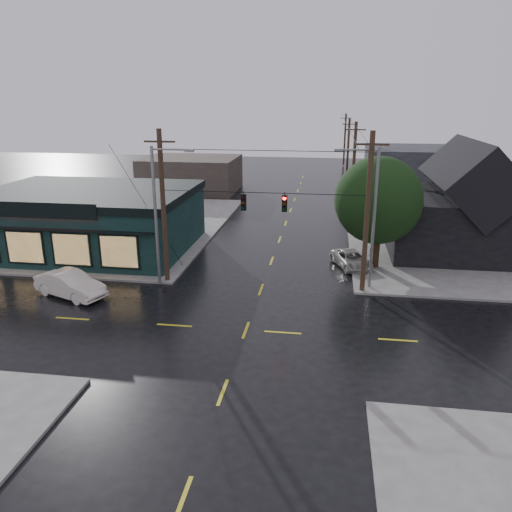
# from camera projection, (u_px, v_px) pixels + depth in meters

# --- Properties ---
(ground_plane) EXTENTS (160.00, 160.00, 0.00)m
(ground_plane) POSITION_uv_depth(u_px,v_px,m) (246.00, 330.00, 26.94)
(ground_plane) COLOR black
(sidewalk_nw) EXTENTS (28.00, 28.00, 0.15)m
(sidewalk_nw) POSITION_uv_depth(u_px,v_px,m) (77.00, 225.00, 48.53)
(sidewalk_nw) COLOR #64615D
(sidewalk_nw) RESTS_ON ground
(pizza_shop) EXTENTS (16.30, 12.34, 4.90)m
(pizza_shop) POSITION_uv_depth(u_px,v_px,m) (90.00, 219.00, 40.43)
(pizza_shop) COLOR black
(pizza_shop) RESTS_ON ground
(ne_building) EXTENTS (12.60, 11.60, 8.75)m
(ne_building) POSITION_uv_depth(u_px,v_px,m) (467.00, 196.00, 39.50)
(ne_building) COLOR black
(ne_building) RESTS_ON ground
(corner_tree) EXTENTS (6.20, 6.20, 8.00)m
(corner_tree) POSITION_uv_depth(u_px,v_px,m) (378.00, 201.00, 35.17)
(corner_tree) COLOR black
(corner_tree) RESTS_ON ground
(utility_pole_nw) EXTENTS (2.00, 0.32, 10.15)m
(utility_pole_nw) POSITION_uv_depth(u_px,v_px,m) (168.00, 282.00, 33.97)
(utility_pole_nw) COLOR black
(utility_pole_nw) RESTS_ON ground
(utility_pole_ne) EXTENTS (2.00, 0.32, 10.15)m
(utility_pole_ne) POSITION_uv_depth(u_px,v_px,m) (362.00, 292.00, 32.16)
(utility_pole_ne) COLOR black
(utility_pole_ne) RESTS_ON ground
(utility_pole_far_a) EXTENTS (2.00, 0.32, 9.65)m
(utility_pole_far_a) POSITION_uv_depth(u_px,v_px,m) (351.00, 216.00, 52.41)
(utility_pole_far_a) COLOR black
(utility_pole_far_a) RESTS_ON ground
(utility_pole_far_b) EXTENTS (2.00, 0.32, 9.15)m
(utility_pole_far_b) POSITION_uv_depth(u_px,v_px,m) (346.00, 184.00, 71.24)
(utility_pole_far_b) COLOR black
(utility_pole_far_b) RESTS_ON ground
(utility_pole_far_c) EXTENTS (2.00, 0.32, 9.15)m
(utility_pole_far_c) POSITION_uv_depth(u_px,v_px,m) (343.00, 166.00, 90.08)
(utility_pole_far_c) COLOR black
(utility_pole_far_c) RESTS_ON ground
(span_signal_assembly) EXTENTS (13.00, 0.48, 1.23)m
(span_signal_assembly) POSITION_uv_depth(u_px,v_px,m) (264.00, 202.00, 31.30)
(span_signal_assembly) COLOR black
(span_signal_assembly) RESTS_ON ground
(streetlight_nw) EXTENTS (5.40, 0.30, 9.15)m
(streetlight_nw) POSITION_uv_depth(u_px,v_px,m) (160.00, 285.00, 33.35)
(streetlight_nw) COLOR gray
(streetlight_nw) RESTS_ON ground
(streetlight_ne) EXTENTS (5.40, 0.30, 9.15)m
(streetlight_ne) POSITION_uv_depth(u_px,v_px,m) (369.00, 289.00, 32.75)
(streetlight_ne) COLOR gray
(streetlight_ne) RESTS_ON ground
(bg_building_west) EXTENTS (12.00, 10.00, 4.40)m
(bg_building_west) POSITION_uv_depth(u_px,v_px,m) (191.00, 174.00, 65.88)
(bg_building_west) COLOR #392D29
(bg_building_west) RESTS_ON ground
(bg_building_east) EXTENTS (14.00, 12.00, 5.60)m
(bg_building_east) POSITION_uv_depth(u_px,v_px,m) (420.00, 169.00, 66.24)
(bg_building_east) COLOR black
(bg_building_east) RESTS_ON ground
(sedan_cream) EXTENTS (5.19, 3.40, 1.61)m
(sedan_cream) POSITION_uv_depth(u_px,v_px,m) (70.00, 284.00, 31.23)
(sedan_cream) COLOR silver
(sedan_cream) RESTS_ON ground
(suv_silver) EXTENTS (3.40, 4.75, 1.20)m
(suv_silver) POSITION_uv_depth(u_px,v_px,m) (352.00, 259.00, 36.66)
(suv_silver) COLOR #9E9D92
(suv_silver) RESTS_ON ground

